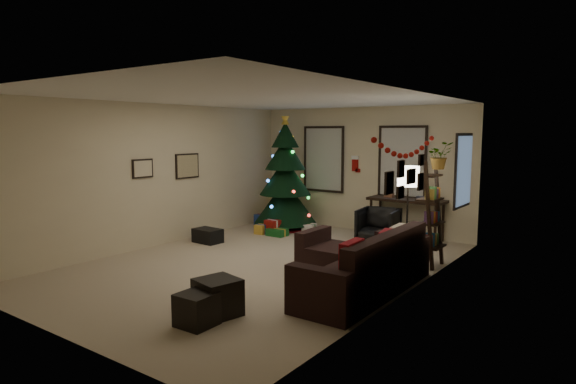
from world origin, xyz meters
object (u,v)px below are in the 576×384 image
object	(u,v)px
desk	(407,203)
christmas_tree	(285,181)
desk_chair	(378,225)
sofa	(360,268)
bookshelf	(433,216)

from	to	relation	value
desk	christmas_tree	bearing A→B (deg)	-168.93
desk_chair	desk	bearing A→B (deg)	57.25
christmas_tree	sofa	size ratio (longest dim) A/B	1.00
sofa	bookshelf	world-z (taller)	bookshelf
christmas_tree	sofa	bearing A→B (deg)	-40.16
sofa	desk	size ratio (longest dim) A/B	1.69
sofa	desk_chair	size ratio (longest dim) A/B	3.75
desk	desk_chair	size ratio (longest dim) A/B	2.22
bookshelf	christmas_tree	bearing A→B (deg)	162.58
christmas_tree	bookshelf	size ratio (longest dim) A/B	1.52
desk	bookshelf	world-z (taller)	bookshelf
christmas_tree	desk	world-z (taller)	christmas_tree
christmas_tree	desk	bearing A→B (deg)	11.07
desk	desk_chair	xyz separation A→B (m)	(-0.30, -0.65, -0.39)
christmas_tree	sofa	world-z (taller)	christmas_tree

